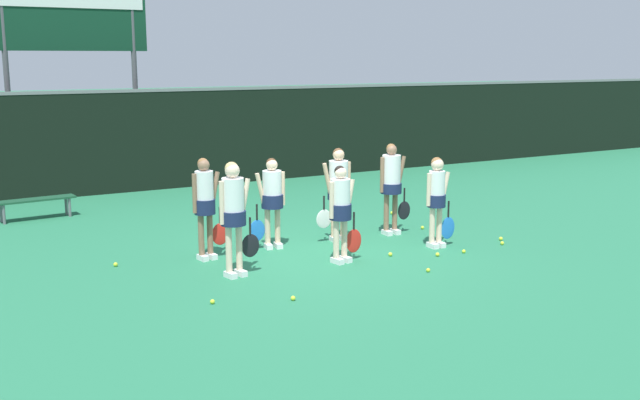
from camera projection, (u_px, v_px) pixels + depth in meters
ground_plane at (321, 253)px, 13.03m from camera, size 140.00×140.00×0.00m
fence_windscreen at (178, 138)px, 19.26m from camera, size 60.00×0.08×2.57m
scoreboard at (71, 39)px, 19.21m from camera, size 3.93×0.15×4.85m
bench_courtside at (35, 202)px, 15.64m from camera, size 1.64×0.51×0.44m
player_0 at (233, 208)px, 11.44m from camera, size 0.68×0.39×1.80m
player_1 at (341, 207)px, 12.26m from camera, size 0.65×0.37×1.62m
player_2 at (437, 195)px, 13.25m from camera, size 0.63×0.33×1.62m
player_3 at (205, 201)px, 12.44m from camera, size 0.65×0.35×1.72m
player_4 at (272, 196)px, 13.19m from camera, size 0.67×0.39×1.61m
player_5 at (338, 186)px, 13.69m from camera, size 0.69×0.40×1.73m
player_6 at (391, 181)px, 14.21m from camera, size 0.68×0.40×1.75m
tennis_ball_0 at (501, 239)px, 13.89m from camera, size 0.07×0.07×0.07m
tennis_ball_1 at (116, 264)px, 12.17m from camera, size 0.07×0.07×0.07m
tennis_ball_2 at (392, 213)px, 16.19m from camera, size 0.07×0.07×0.07m
tennis_ball_3 at (437, 254)px, 12.78m from camera, size 0.07×0.07×0.07m
tennis_ball_4 at (212, 302)px, 10.33m from camera, size 0.07×0.07×0.07m
tennis_ball_5 at (446, 230)px, 14.61m from camera, size 0.07×0.07×0.07m
tennis_ball_6 at (464, 251)px, 13.00m from camera, size 0.07×0.07×0.07m
tennis_ball_7 at (428, 270)px, 11.85m from camera, size 0.07×0.07×0.07m
tennis_ball_8 at (502, 243)px, 13.57m from camera, size 0.07×0.07×0.07m
tennis_ball_9 at (422, 228)px, 14.81m from camera, size 0.07×0.07×0.07m
tennis_ball_10 at (293, 298)px, 10.47m from camera, size 0.07×0.07×0.07m
tennis_ball_11 at (390, 254)px, 12.80m from camera, size 0.07×0.07×0.07m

